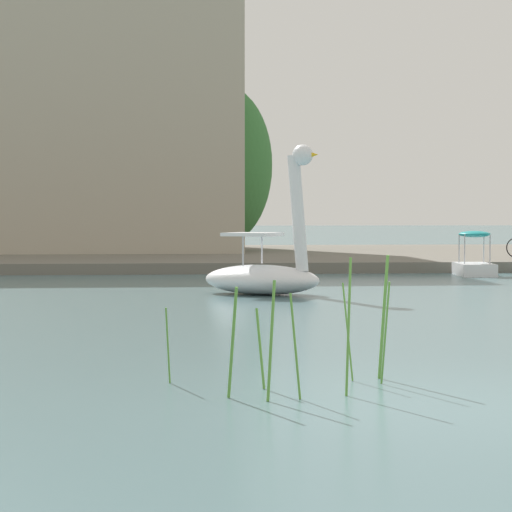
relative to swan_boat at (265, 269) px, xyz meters
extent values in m
plane|color=slate|center=(0.30, -12.89, -0.61)|extent=(401.91, 401.91, 0.00)
cube|color=#6B665B|center=(0.30, 17.75, -0.43)|extent=(145.36, 19.53, 0.35)
ellipsoid|color=white|center=(-0.08, 0.04, -0.26)|extent=(3.17, 2.59, 0.70)
cylinder|color=white|center=(0.71, -0.38, 1.29)|extent=(0.59, 0.49, 2.69)
sphere|color=white|center=(0.81, -0.43, 2.62)|extent=(0.65, 0.65, 0.48)
cone|color=yellow|center=(0.98, -0.52, 2.62)|extent=(0.45, 0.41, 0.26)
cube|color=white|center=(-0.28, 0.15, 0.80)|extent=(1.55, 1.62, 0.08)
cylinder|color=silver|center=(-0.55, -0.35, 0.45)|extent=(0.04, 0.04, 0.71)
cylinder|color=silver|center=(-0.02, 0.65, 0.45)|extent=(0.04, 0.04, 0.71)
cube|color=white|center=(7.17, 6.74, -0.42)|extent=(1.24, 2.02, 0.38)
ellipsoid|color=teal|center=(7.17, 6.74, 0.68)|extent=(1.08, 1.19, 0.20)
cylinder|color=#B7B7BF|center=(6.83, 7.22, 0.23)|extent=(0.04, 0.04, 0.90)
cylinder|color=#B7B7BF|center=(7.60, 7.13, 0.23)|extent=(0.04, 0.04, 0.90)
cylinder|color=#B7B7BF|center=(6.74, 6.35, 0.23)|extent=(0.04, 0.04, 0.90)
cylinder|color=#B7B7BF|center=(7.51, 6.27, 0.23)|extent=(0.04, 0.04, 0.90)
cylinder|color=#4C3823|center=(-0.03, 19.27, 1.08)|extent=(0.32, 0.32, 2.67)
ellipsoid|color=#387538|center=(-0.03, 19.27, 3.47)|extent=(5.31, 5.48, 6.92)
cylinder|color=#568E38|center=(-0.89, -12.59, -0.08)|extent=(0.11, 0.09, 1.06)
cylinder|color=#568E38|center=(-2.15, -11.63, -0.19)|extent=(0.06, 0.11, 0.83)
cylinder|color=#568E38|center=(-1.51, -12.57, -0.04)|extent=(0.10, 0.20, 1.12)
cylinder|color=#568E38|center=(-1.18, -11.99, -0.18)|extent=(0.10, 0.10, 0.85)
cylinder|color=#568E38|center=(-0.18, -11.58, -0.06)|extent=(0.12, 0.11, 1.08)
cylinder|color=#568E38|center=(-0.33, -12.45, 0.09)|extent=(0.07, 0.07, 1.40)
cylinder|color=#568E38|center=(-1.13, -12.67, -0.01)|extent=(0.10, 0.07, 1.19)
cylinder|color=#568E38|center=(0.23, -11.56, 0.09)|extent=(0.09, 0.17, 1.39)
cylinder|color=#568E38|center=(0.18, -11.91, -0.04)|extent=(0.07, 0.18, 1.12)
camera|label=1|loc=(-2.05, -21.79, 1.20)|focal=66.00mm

